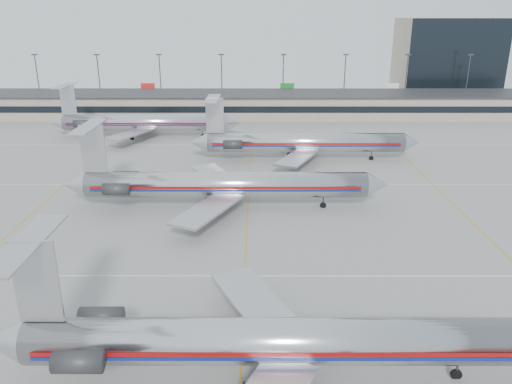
{
  "coord_description": "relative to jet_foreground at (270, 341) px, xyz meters",
  "views": [
    {
      "loc": [
        1.26,
        -36.67,
        26.12
      ],
      "look_at": [
        1.17,
        23.82,
        4.5
      ],
      "focal_mm": 35.0,
      "sensor_mm": 36.0,
      "label": 1
    }
  ],
  "objects": [
    {
      "name": "ground",
      "position": [
        -2.25,
        5.67,
        -3.36
      ],
      "size": [
        260.0,
        260.0,
        0.0
      ],
      "primitive_type": "plane",
      "color": "gray",
      "rests_on": "ground"
    },
    {
      "name": "apron_markings",
      "position": [
        -2.25,
        15.67,
        -3.35
      ],
      "size": [
        160.0,
        0.15,
        0.02
      ],
      "primitive_type": "cube",
      "color": "silver",
      "rests_on": "ground"
    },
    {
      "name": "terminal",
      "position": [
        -2.25,
        103.65,
        -0.21
      ],
      "size": [
        162.0,
        17.0,
        6.25
      ],
      "color": "gray",
      "rests_on": "ground"
    },
    {
      "name": "light_mast_row",
      "position": [
        -2.25,
        117.67,
        5.22
      ],
      "size": [
        163.6,
        0.4,
        15.28
      ],
      "color": "#38383D",
      "rests_on": "ground"
    },
    {
      "name": "distant_building",
      "position": [
        59.75,
        133.67,
        9.14
      ],
      "size": [
        30.0,
        20.0,
        25.0
      ],
      "primitive_type": "cube",
      "color": "tan",
      "rests_on": "ground"
    },
    {
      "name": "jet_foreground",
      "position": [
        0.0,
        0.0,
        0.0
      ],
      "size": [
        44.29,
        26.08,
        11.59
      ],
      "color": "silver",
      "rests_on": "ground"
    },
    {
      "name": "jet_second_row",
      "position": [
        -6.25,
        35.48,
        0.14
      ],
      "size": [
        46.12,
        27.16,
        12.07
      ],
      "color": "silver",
      "rests_on": "ground"
    },
    {
      "name": "jet_third_row",
      "position": [
        7.27,
        60.31,
        0.08
      ],
      "size": [
        43.37,
        26.68,
        11.86
      ],
      "color": "silver",
      "rests_on": "ground"
    },
    {
      "name": "jet_back_row",
      "position": [
        -26.56,
        78.67,
        0.05
      ],
      "size": [
        43.04,
        26.48,
        11.77
      ],
      "color": "silver",
      "rests_on": "ground"
    }
  ]
}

